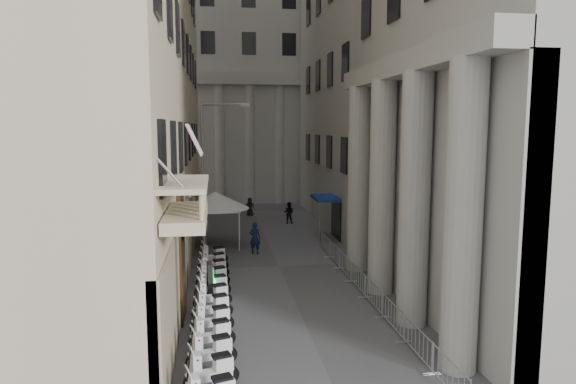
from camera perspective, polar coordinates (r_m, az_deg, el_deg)
name	(u,v)px	position (r m, az deg, el deg)	size (l,w,h in m)	color
far_building	(246,60)	(57.53, -4.68, 14.38)	(22.00, 10.00, 30.00)	#AAA8A1
iron_fence	(202,275)	(28.13, -9.57, -9.10)	(0.30, 28.00, 1.40)	black
blue_awning	(325,238)	(36.66, 4.13, -5.15)	(1.60, 3.00, 3.00)	navy
scooter_3	(213,366)	(18.14, -8.37, -18.59)	(0.56, 1.40, 1.50)	white
scooter_4	(213,348)	(19.43, -8.35, -16.76)	(0.56, 1.40, 1.50)	white
scooter_5	(213,332)	(20.73, -8.33, -15.17)	(0.56, 1.40, 1.50)	white
scooter_6	(213,319)	(22.05, -8.31, -13.77)	(0.56, 1.40, 1.50)	white
scooter_7	(213,307)	(23.37, -8.30, -12.52)	(0.56, 1.40, 1.50)	white
scooter_8	(213,296)	(24.71, -8.29, -11.41)	(0.56, 1.40, 1.50)	white
scooter_9	(214,287)	(26.06, -8.28, -10.41)	(0.56, 1.40, 1.50)	white
scooter_10	(214,279)	(27.41, -8.27, -9.52)	(0.56, 1.40, 1.50)	white
scooter_11	(214,271)	(28.77, -8.26, -8.70)	(0.56, 1.40, 1.50)	white
scooter_12	(214,264)	(30.14, -8.25, -7.96)	(0.56, 1.40, 1.50)	white
barrier_1	(417,357)	(19.06, 14.12, -17.40)	(0.60, 2.40, 1.10)	#ACAEB4
barrier_2	(392,329)	(21.20, 11.50, -14.71)	(0.60, 2.40, 1.10)	#ACAEB4
barrier_3	(373,307)	(23.42, 9.42, -12.51)	(0.60, 2.40, 1.10)	#ACAEB4
barrier_4	(357,289)	(25.68, 7.72, -10.67)	(0.60, 2.40, 1.10)	#ACAEB4
barrier_5	(345,275)	(27.98, 6.32, -9.13)	(0.60, 2.40, 1.10)	#ACAEB4
barrier_6	(334,263)	(30.32, 5.14, -7.82)	(0.60, 2.40, 1.10)	#ACAEB4
barrier_7	(325,252)	(32.68, 4.14, -6.70)	(0.60, 2.40, 1.10)	#ACAEB4
security_tent	(214,200)	(34.28, -8.21, -0.93)	(4.46, 4.46, 3.62)	white
street_lamp	(209,169)	(29.44, -8.76, 2.60)	(2.85, 1.19, 9.16)	gray
info_kiosk	(210,280)	(24.33, -8.65, -9.66)	(0.32, 0.80, 1.65)	black
pedestrian_a	(255,238)	(32.06, -3.69, -5.15)	(0.72, 0.47, 1.98)	#0D1A37
pedestrian_b	(289,213)	(41.94, 0.09, -2.32)	(0.86, 0.67, 1.77)	black
pedestrian_c	(250,207)	(45.63, -4.25, -1.64)	(0.79, 0.52, 1.63)	black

